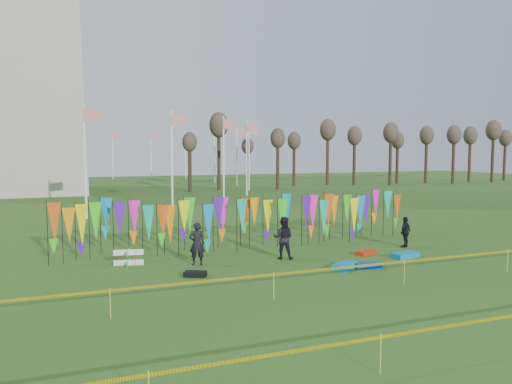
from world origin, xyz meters
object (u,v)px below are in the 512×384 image
object	(u,v)px
person_left	(197,244)
person_right	(405,232)
kite_bag_red	(366,253)
kite_bag_blue	(369,266)
kite_bag_turquoise	(345,266)
person_mid	(283,238)
box_kite	(129,258)
kite_bag_teal	(405,255)
kite_bag_black	(195,274)

from	to	relation	value
person_left	person_right	xyz separation A→B (m)	(10.68, -0.04, -0.14)
person_left	kite_bag_red	size ratio (longest dim) A/B	1.73
kite_bag_blue	kite_bag_red	distance (m)	2.70
person_right	kite_bag_red	xyz separation A→B (m)	(-2.85, -0.82, -0.67)
kite_bag_turquoise	kite_bag_blue	distance (m)	1.04
person_left	kite_bag_blue	xyz separation A→B (m)	(6.42, -3.16, -0.80)
person_mid	kite_bag_blue	world-z (taller)	person_mid
person_mid	kite_bag_red	xyz separation A→B (m)	(3.94, -0.61, -0.85)
box_kite	person_mid	distance (m)	6.73
person_mid	kite_bag_teal	world-z (taller)	person_mid
person_mid	kite_bag_black	bearing A→B (deg)	50.71
kite_bag_blue	person_right	bearing A→B (deg)	36.23
kite_bag_black	person_right	bearing A→B (deg)	9.28
kite_bag_black	person_mid	bearing A→B (deg)	20.09
box_kite	kite_bag_turquoise	world-z (taller)	box_kite
kite_bag_blue	kite_bag_teal	bearing A→B (deg)	21.95
person_mid	person_right	bearing A→B (deg)	-147.63
person_left	kite_bag_turquoise	bearing A→B (deg)	160.93
person_right	kite_bag_black	bearing A→B (deg)	-17.01
kite_bag_turquoise	person_right	bearing A→B (deg)	28.88
person_mid	person_right	size ratio (longest dim) A/B	1.23
kite_bag_black	box_kite	bearing A→B (deg)	127.64
kite_bag_red	kite_bag_black	distance (m)	8.46
person_left	kite_bag_red	distance (m)	7.92
kite_bag_teal	kite_bag_turquoise	bearing A→B (deg)	-166.80
person_mid	person_right	world-z (taller)	person_mid
box_kite	person_left	size ratio (longest dim) A/B	0.38
person_left	box_kite	bearing A→B (deg)	-8.81
person_mid	kite_bag_red	size ratio (longest dim) A/B	1.80
box_kite	kite_bag_blue	world-z (taller)	box_kite
person_mid	kite_bag_turquoise	world-z (taller)	person_mid
kite_bag_turquoise	kite_bag_blue	xyz separation A→B (m)	(1.02, -0.21, -0.01)
box_kite	kite_bag_red	world-z (taller)	box_kite
kite_bag_red	person_mid	bearing A→B (deg)	171.14
box_kite	person_right	bearing A→B (deg)	-4.02
kite_bag_turquoise	kite_bag_teal	bearing A→B (deg)	13.20
box_kite	kite_bag_black	bearing A→B (deg)	-52.36
kite_bag_turquoise	person_left	bearing A→B (deg)	151.35
kite_bag_blue	kite_bag_black	size ratio (longest dim) A/B	1.24
person_left	kite_bag_teal	bearing A→B (deg)	176.65
kite_bag_black	kite_bag_turquoise	bearing A→B (deg)	-10.19
person_mid	kite_bag_turquoise	bearing A→B (deg)	149.83
person_left	person_right	size ratio (longest dim) A/B	1.18
kite_bag_red	kite_bag_black	bearing A→B (deg)	-173.10
box_kite	person_right	size ratio (longest dim) A/B	0.45
box_kite	person_left	world-z (taller)	person_left
person_left	kite_bag_blue	world-z (taller)	person_left
kite_bag_teal	person_mid	bearing A→B (deg)	160.51
kite_bag_turquoise	kite_bag_teal	size ratio (longest dim) A/B	0.99
kite_bag_turquoise	kite_bag_teal	world-z (taller)	kite_bag_turquoise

